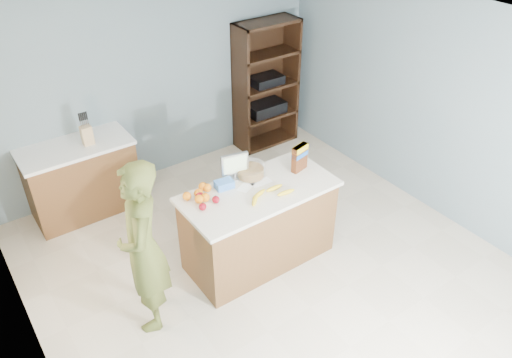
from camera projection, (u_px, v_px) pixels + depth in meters
floor at (275, 274)px, 5.19m from camera, size 4.50×5.00×0.02m
walls at (280, 135)px, 4.26m from camera, size 4.52×5.02×2.51m
counter_peninsula at (259, 228)px, 5.16m from camera, size 1.56×0.76×0.90m
back_cabinet at (82, 179)px, 5.85m from camera, size 1.24×0.62×0.90m
shelving_unit at (264, 87)px, 7.03m from camera, size 0.90×0.40×1.80m
person at (143, 249)px, 4.25m from camera, size 0.62×0.73×1.70m
knife_block at (87, 135)px, 5.56m from camera, size 0.12×0.10×0.31m
envelopes at (254, 184)px, 4.96m from camera, size 0.39×0.20×0.00m
bananas at (269, 194)px, 4.80m from camera, size 0.50×0.21×0.04m
apples at (206, 200)px, 4.68m from camera, size 0.23×0.25×0.07m
oranges at (200, 193)px, 4.77m from camera, size 0.31×0.26×0.08m
blue_carton at (224, 184)px, 4.89m from camera, size 0.19×0.14×0.08m
salad_bowl at (250, 171)px, 5.06m from camera, size 0.30×0.30×0.13m
tv at (235, 165)px, 4.97m from camera, size 0.28×0.12×0.28m
cereal_box at (300, 156)px, 5.09m from camera, size 0.20×0.11×0.29m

